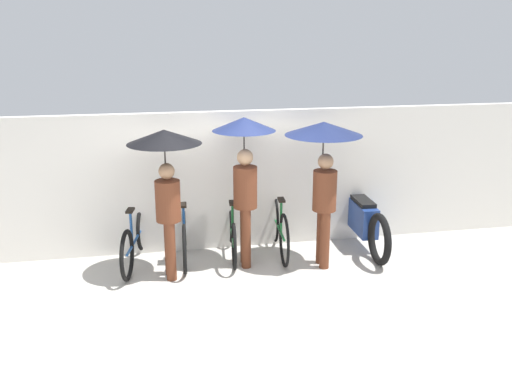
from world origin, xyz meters
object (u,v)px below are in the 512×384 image
pedestrian_trailing (324,153)px  parked_bicycle_0 (135,239)px  parked_bicycle_3 (279,227)px  parked_bicycle_1 (184,235)px  parked_bicycle_2 (232,232)px  pedestrian_center (245,156)px  motorcycle (362,219)px  pedestrian_leading (166,164)px

pedestrian_trailing → parked_bicycle_0: bearing=170.6°
parked_bicycle_3 → pedestrian_trailing: size_ratio=0.86×
parked_bicycle_1 → pedestrian_trailing: bearing=-101.8°
parked_bicycle_1 → parked_bicycle_3: 1.36m
parked_bicycle_2 → pedestrian_trailing: pedestrian_trailing is taller
pedestrian_center → parked_bicycle_3: bearing=31.3°
parked_bicycle_3 → motorcycle: size_ratio=0.79×
parked_bicycle_3 → pedestrian_trailing: bearing=-130.3°
pedestrian_leading → parked_bicycle_2: bearing=26.6°
parked_bicycle_2 → pedestrian_leading: pedestrian_leading is taller
parked_bicycle_0 → motorcycle: (3.32, 0.04, 0.06)m
parked_bicycle_2 → pedestrian_center: 1.22m
pedestrian_leading → pedestrian_trailing: 2.08m
pedestrian_center → parked_bicycle_1: bearing=164.5°
parked_bicycle_0 → parked_bicycle_2: bearing=-77.0°
parked_bicycle_3 → pedestrian_trailing: 1.37m
parked_bicycle_2 → parked_bicycle_3: 0.68m
pedestrian_leading → parked_bicycle_1: bearing=62.7°
parked_bicycle_2 → parked_bicycle_3: parked_bicycle_3 is taller
parked_bicycle_0 → parked_bicycle_1: parked_bicycle_0 is taller
parked_bicycle_3 → pedestrian_leading: pedestrian_leading is taller
pedestrian_center → pedestrian_trailing: 1.05m
pedestrian_center → motorcycle: (1.83, 0.30, -1.11)m
parked_bicycle_1 → motorcycle: size_ratio=0.77×
parked_bicycle_3 → pedestrian_center: pedestrian_center is taller
parked_bicycle_2 → parked_bicycle_0: bearing=98.0°
parked_bicycle_0 → pedestrian_trailing: pedestrian_trailing is taller
parked_bicycle_1 → pedestrian_center: size_ratio=0.82×
pedestrian_leading → pedestrian_center: 1.06m
parked_bicycle_3 → parked_bicycle_2: bearing=91.5°
pedestrian_center → motorcycle: size_ratio=0.95×
parked_bicycle_0 → parked_bicycle_3: bearing=-78.9°
parked_bicycle_2 → pedestrian_trailing: size_ratio=0.83×
pedestrian_center → motorcycle: 2.16m
parked_bicycle_0 → parked_bicycle_3: (2.04, 0.01, 0.03)m
parked_bicycle_0 → parked_bicycle_2: parked_bicycle_0 is taller
parked_bicycle_0 → pedestrian_leading: 1.32m
parked_bicycle_1 → pedestrian_trailing: size_ratio=0.84×
pedestrian_leading → pedestrian_center: bearing=8.1°
pedestrian_leading → motorcycle: pedestrian_leading is taller
pedestrian_leading → motorcycle: size_ratio=0.90×
parked_bicycle_0 → parked_bicycle_3: size_ratio=1.01×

